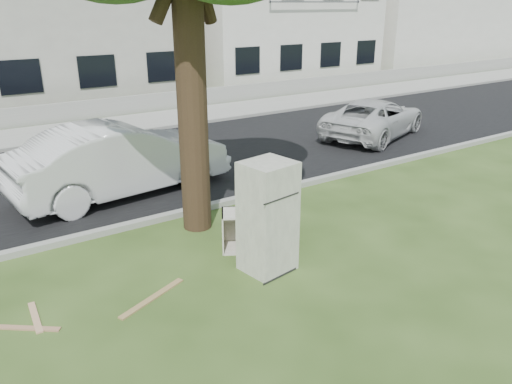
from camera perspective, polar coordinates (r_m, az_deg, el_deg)
ground at (r=8.59m, az=1.29°, el=-7.52°), size 120.00×120.00×0.00m
road at (r=13.56m, az=-13.33°, el=2.79°), size 120.00×7.00×0.01m
kerb_near at (r=10.49m, az=-6.36°, el=-2.17°), size 120.00×0.18×0.12m
kerb_far at (r=16.83m, az=-17.69°, el=5.83°), size 120.00×0.18×0.12m
sidewalk at (r=18.19m, az=-19.02°, el=6.77°), size 120.00×2.80×0.01m
low_wall at (r=19.64m, az=-20.41°, el=8.62°), size 120.00×0.15×0.70m
townhouse_center at (r=24.09m, az=-24.49°, el=18.27°), size 11.22×8.16×7.44m
townhouse_right at (r=28.78m, az=1.10°, el=19.55°), size 10.20×8.16×6.84m
filler_right at (r=38.81m, az=18.89°, el=18.52°), size 16.00×9.00×6.40m
fridge at (r=7.87m, az=1.35°, el=-2.91°), size 0.85×0.81×1.82m
cabinet at (r=8.76m, az=-0.97°, el=-4.38°), size 1.04×0.92×0.69m
plank_a at (r=7.65m, az=-11.75°, el=-11.77°), size 1.19×0.59×0.02m
plank_b at (r=7.55m, az=-24.64°, el=-13.96°), size 0.76×0.61×0.02m
plank_c at (r=7.73m, az=-23.91°, el=-12.95°), size 0.13×0.81×0.02m
car_center at (r=11.57m, az=-15.15°, el=3.67°), size 5.05×2.25×1.61m
car_right at (r=16.64m, az=13.38°, el=8.25°), size 4.81×3.41×1.22m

